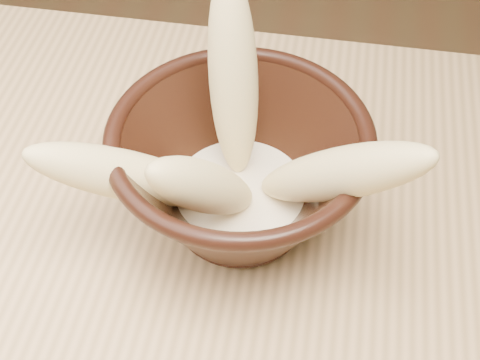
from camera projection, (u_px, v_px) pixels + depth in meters
name	position (u px, v px, depth m)	size (l,w,h in m)	color
table	(66.00, 354.00, 0.61)	(1.20, 0.80, 0.75)	tan
bowl	(240.00, 172.00, 0.56)	(0.22, 0.22, 0.12)	black
milk_puddle	(240.00, 194.00, 0.58)	(0.12, 0.12, 0.02)	beige
banana_upright	(233.00, 80.00, 0.54)	(0.04, 0.04, 0.18)	#FADB93
banana_left	(129.00, 176.00, 0.53)	(0.04, 0.04, 0.17)	#FADB93
banana_right	(338.00, 174.00, 0.50)	(0.04, 0.04, 0.19)	#FADB93
banana_front	(204.00, 187.00, 0.51)	(0.04, 0.04, 0.14)	#FADB93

